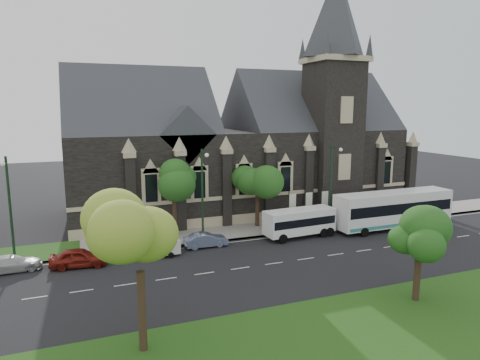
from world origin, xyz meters
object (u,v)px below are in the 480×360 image
box_trailer (168,247)px  car_far_red (79,258)px  tree_walk_left (175,179)px  street_lamp_mid (203,191)px  tour_coach (394,209)px  shuttle_bus (300,221)px  tree_park_near (143,232)px  tree_park_east (420,233)px  sedan (206,240)px  tree_walk_right (259,174)px  banner_flag_center (308,205)px  car_far_white (12,264)px  street_lamp_far (9,205)px  street_lamp_near (332,182)px  banner_flag_right (323,203)px  banner_flag_left (291,206)px

box_trailer → car_far_red: size_ratio=0.60×
tree_walk_left → street_lamp_mid: bearing=-63.5°
tour_coach → shuttle_bus: (-10.85, 0.85, -0.51)m
tree_park_near → tree_park_east: size_ratio=1.36×
tour_coach → sedan: 20.55m
box_trailer → car_far_red: bearing=174.9°
tree_walk_right → street_lamp_mid: size_ratio=0.87×
banner_flag_center → car_far_white: bearing=-173.7°
tree_walk_left → banner_flag_center: 14.58m
street_lamp_far → banner_flag_center: bearing=3.9°
tree_park_near → street_lamp_near: 26.97m
tree_walk_left → car_far_red: size_ratio=1.69×
car_far_red → car_far_white: 5.05m
banner_flag_center → sedan: bearing=-166.8°
tree_park_east → street_lamp_far: 30.90m
car_far_red → street_lamp_near: bearing=-79.0°
tree_walk_left → street_lamp_far: bearing=-165.7°
banner_flag_right → tree_park_east: bearing=-102.6°
tree_walk_right → car_far_white: 24.33m
tree_park_east → tree_walk_left: size_ratio=0.82×
banner_flag_center → banner_flag_right: 2.00m
street_lamp_mid → shuttle_bus: (9.54, -1.32, -3.49)m
tree_walk_right → banner_flag_right: size_ratio=1.95×
tree_walk_left → tour_coach: size_ratio=0.57×
car_far_red → car_far_white: size_ratio=1.01×
tree_park_near → banner_flag_center: bearing=41.5°
box_trailer → car_far_white: box_trailer is taller
banner_flag_left → street_lamp_far: bearing=-175.9°
tree_walk_left → car_far_white: tree_walk_left is taller
tree_walk_right → street_lamp_far: size_ratio=0.87×
tree_park_near → banner_flag_right: (22.06, 17.77, -4.03)m
tree_walk_left → banner_flag_center: tree_walk_left is taller
banner_flag_right → sedan: (-14.35, -2.89, -1.71)m
banner_flag_left → tour_coach: (10.11, -4.08, -0.25)m
car_far_white → tree_walk_right: bearing=-82.8°
street_lamp_near → shuttle_bus: street_lamp_near is taller
street_lamp_near → street_lamp_mid: size_ratio=1.00×
street_lamp_near → sedan: (-14.06, -0.98, -4.44)m
tree_walk_left → box_trailer: (-1.99, -5.64, -4.92)m
banner_flag_center → car_far_red: (-23.37, -3.97, -1.61)m
tree_park_east → box_trailer: (-13.96, 14.39, -3.81)m
banner_flag_right → shuttle_bus: (-4.74, -3.23, -0.76)m
tour_coach → car_far_white: size_ratio=3.04×
tour_coach → sedan: (-20.46, 1.19, -1.47)m
banner_flag_left → box_trailer: (-14.07, -3.94, -1.57)m
banner_flag_left → banner_flag_right: 4.00m
banner_flag_center → shuttle_bus: size_ratio=0.54×
tree_walk_right → banner_flag_left: 4.92m
shuttle_bus → sedan: 9.66m
banner_flag_left → shuttle_bus: size_ratio=0.54×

